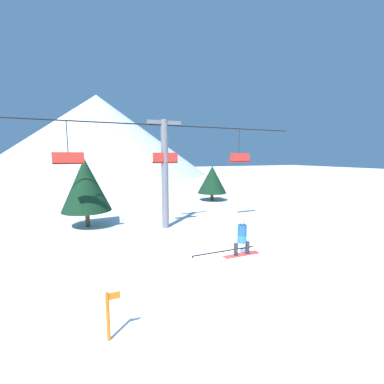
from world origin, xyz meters
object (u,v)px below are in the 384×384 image
Objects in this scene: snow_ramp at (249,295)px; trail_marker at (109,315)px; pine_tree_near at (86,185)px; snowboarder at (242,238)px.

snow_ramp is 4.25m from trail_marker.
pine_tree_near is (-4.53, 13.98, 2.25)m from snow_ramp.
pine_tree_near is (-4.90, 12.96, 0.73)m from snowboarder.
snowboarder is 4.83m from trail_marker.
trail_marker is at bearing 168.93° from snow_ramp.
trail_marker is (0.36, -13.17, -2.36)m from pine_tree_near.
snow_ramp is at bearing -11.07° from trail_marker.
snowboarder reaches higher than trail_marker.
trail_marker is (-4.17, 0.82, -0.11)m from snow_ramp.
snowboarder is 0.27× the size of pine_tree_near.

